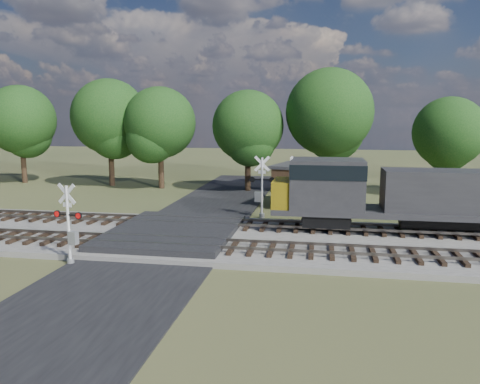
# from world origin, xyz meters

# --- Properties ---
(ground) EXTENTS (160.00, 160.00, 0.00)m
(ground) POSITION_xyz_m (0.00, 0.00, 0.00)
(ground) COLOR #3E4927
(ground) RESTS_ON ground
(ballast_bed) EXTENTS (140.00, 10.00, 0.30)m
(ballast_bed) POSITION_xyz_m (10.00, 0.50, 0.15)
(ballast_bed) COLOR gray
(ballast_bed) RESTS_ON ground
(road) EXTENTS (7.00, 60.00, 0.08)m
(road) POSITION_xyz_m (0.00, 0.00, 0.04)
(road) COLOR black
(road) RESTS_ON ground
(crossing_panel) EXTENTS (7.00, 9.00, 0.62)m
(crossing_panel) POSITION_xyz_m (0.00, 0.50, 0.32)
(crossing_panel) COLOR #262628
(crossing_panel) RESTS_ON ground
(track_near) EXTENTS (140.00, 2.60, 0.33)m
(track_near) POSITION_xyz_m (3.12, -2.00, 0.41)
(track_near) COLOR black
(track_near) RESTS_ON ballast_bed
(track_far) EXTENTS (140.00, 2.60, 0.33)m
(track_far) POSITION_xyz_m (3.12, 3.00, 0.41)
(track_far) COLOR black
(track_far) RESTS_ON ballast_bed
(crossing_signal_near) EXTENTS (1.58, 0.42, 3.95)m
(crossing_signal_near) POSITION_xyz_m (-3.31, -5.02, 1.64)
(crossing_signal_near) COLOR silver
(crossing_signal_near) RESTS_ON ground
(crossing_signal_far) EXTENTS (1.76, 0.38, 4.38)m
(crossing_signal_far) POSITION_xyz_m (4.25, 7.09, 1.82)
(crossing_signal_far) COLOR silver
(crossing_signal_far) RESTS_ON ground
(equipment_shed) EXTENTS (5.98, 5.98, 3.35)m
(equipment_shed) POSITION_xyz_m (7.37, 11.78, 1.70)
(equipment_shed) COLOR #46331E
(equipment_shed) RESTS_ON ground
(treeline) EXTENTS (83.65, 11.42, 11.49)m
(treeline) POSITION_xyz_m (6.58, 19.85, 6.80)
(treeline) COLOR black
(treeline) RESTS_ON ground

